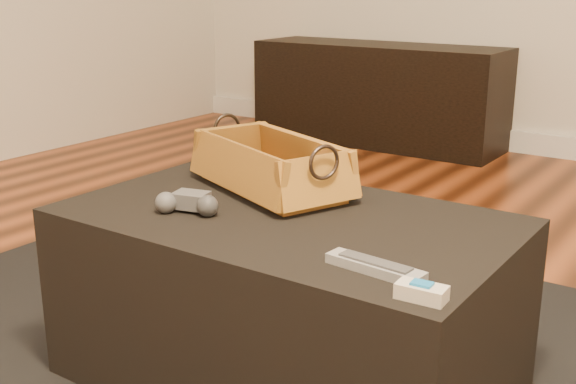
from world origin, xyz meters
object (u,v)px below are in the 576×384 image
Objects in this scene: ottoman at (286,300)px; wicker_basket at (271,169)px; game_controller at (188,203)px; cream_gadget at (422,292)px; media_cabinet at (378,94)px; tv_remote at (260,178)px; silver_remote at (375,267)px.

wicker_basket is (-0.14, 0.14, 0.26)m from ottoman.
game_controller is 1.83× the size of cream_gadget.
cream_gadget is at bearing -61.01° from media_cabinet.
media_cabinet is 2.92× the size of wicker_basket.
cream_gadget is (0.62, -0.12, -0.01)m from game_controller.
game_controller is (-0.04, -0.26, -0.03)m from wicker_basket.
media_cabinet is at bearing 127.30° from tv_remote.
wicker_basket is 5.87× the size of cream_gadget.
tv_remote is (-0.17, 0.13, 0.24)m from ottoman.
game_controller is at bearing -99.42° from wicker_basket.
ottoman is at bearing 151.25° from cream_gadget.
media_cabinet is at bearing 108.85° from game_controller.
wicker_basket reaches higher than game_controller.
silver_remote is (1.40, -2.68, 0.15)m from media_cabinet.
wicker_basket is at bearing 145.33° from silver_remote.
ottoman is 0.32m from tv_remote.
media_cabinet is 2.54m from wicker_basket.
media_cabinet is 9.36× the size of game_controller.
cream_gadget is at bearing -33.20° from wicker_basket.
wicker_basket reaches higher than silver_remote.
cream_gadget is at bearing -15.23° from tv_remote.
ottoman is at bearing 32.42° from game_controller.
game_controller is 0.51m from silver_remote.
game_controller is (-0.02, -0.25, -0.00)m from tv_remote.
silver_remote is at bearing 153.08° from cream_gadget.
tv_remote is 2.79× the size of cream_gadget.
wicker_basket is 0.57m from silver_remote.
cream_gadget is at bearing -11.20° from game_controller.
wicker_basket is 0.70m from cream_gadget.
game_controller is at bearing -77.20° from tv_remote.
cream_gadget reaches higher than silver_remote.
media_cabinet is 3.13m from cream_gadget.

